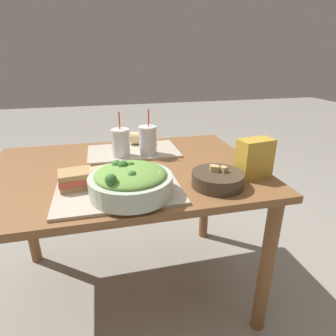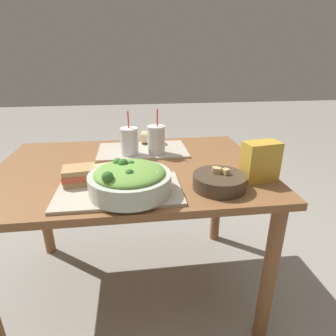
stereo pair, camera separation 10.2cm
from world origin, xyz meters
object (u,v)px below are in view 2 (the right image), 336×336
Objects in this scene: napkin_folded at (128,168)px; chip_bag at (260,161)px; baguette_far at (151,137)px; drink_cup_red at (156,141)px; sandwich_near at (79,175)px; baguette_near at (109,171)px; salad_bowl at (129,179)px; soup_bowl at (219,181)px; drink_cup_dark at (129,142)px.

chip_bag is at bearing -19.91° from napkin_folded.
baguette_far is at bearing 68.57° from napkin_folded.
napkin_folded is (-0.14, -0.16, -0.08)m from drink_cup_red.
sandwich_near is 1.19× the size of baguette_far.
baguette_near is 0.60m from chip_bag.
drink_cup_red is at bearing 71.67° from salad_bowl.
baguette_near is (-0.42, 0.12, 0.02)m from soup_bowl.
soup_bowl is 0.90× the size of drink_cup_red.
napkin_folded is (0.18, 0.15, -0.04)m from sandwich_near.
baguette_near is 0.82× the size of chip_bag.
drink_cup_red is at bearing 116.74° from soup_bowl.
soup_bowl is 1.54× the size of baguette_near.
baguette_near is at bearing -106.23° from drink_cup_dark.
drink_cup_dark is 0.17m from napkin_folded.
salad_bowl is 1.33× the size of drink_cup_red.
drink_cup_dark is 0.97× the size of drink_cup_red.
napkin_folded is at bearing 150.72° from chip_bag.
chip_bag is (0.52, 0.06, 0.02)m from salad_bowl.
chip_bag is 0.56m from napkin_folded.
baguette_far is (0.20, 0.46, 0.00)m from baguette_near.
soup_bowl reaches higher than napkin_folded.
drink_cup_red is (0.33, 0.31, 0.03)m from sandwich_near.
drink_cup_dark reaches higher than baguette_near.
soup_bowl is 0.93× the size of drink_cup_dark.
napkin_folded is (-0.53, 0.19, -0.08)m from chip_bag.
sandwich_near is 0.86× the size of chip_bag.
baguette_near is (-0.08, 0.13, -0.02)m from salad_bowl.
sandwich_near is 0.69× the size of napkin_folded.
salad_bowl is at bearing -178.13° from soup_bowl.
soup_bowl is 1.46× the size of sandwich_near.
baguette_far is 0.53× the size of drink_cup_dark.
soup_bowl is 0.45m from drink_cup_red.
baguette_near is 0.59× the size of drink_cup_red.
drink_cup_dark is 0.13m from drink_cup_red.
baguette_far is at bearing 54.76° from drink_cup_dark.
salad_bowl is at bearing -90.44° from drink_cup_dark.
sandwich_near is 0.63× the size of drink_cup_dark.
drink_cup_red is 1.11× the size of napkin_folded.
baguette_near is 0.65× the size of napkin_folded.
baguette_near is 0.36m from drink_cup_red.
drink_cup_red reaches higher than chip_bag.
drink_cup_red is (0.13, -0.00, 0.00)m from drink_cup_dark.
salad_bowl is 1.37× the size of drink_cup_dark.
baguette_near is at bearing 164.63° from soup_bowl.
chip_bag is (0.52, -0.35, 0.01)m from drink_cup_dark.
drink_cup_dark is (-0.12, -0.17, 0.03)m from baguette_far.
salad_bowl is 0.26m from napkin_folded.
salad_bowl is 0.15m from baguette_near.
drink_cup_dark is at bearing 86.92° from napkin_folded.
soup_bowl reaches higher than sandwich_near.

